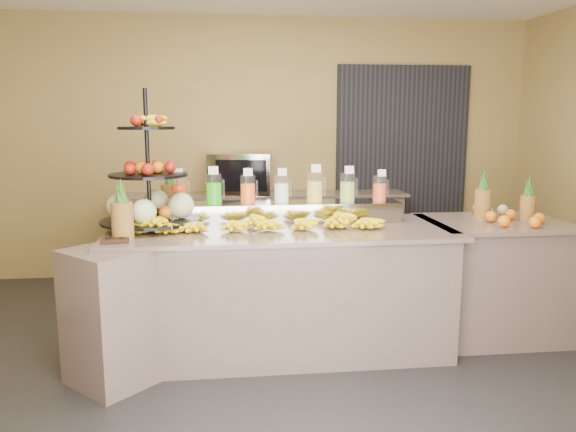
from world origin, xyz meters
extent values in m
plane|color=black|center=(0.00, 0.00, 0.00)|extent=(6.00, 6.00, 0.00)
cube|color=olive|center=(0.00, 2.51, 1.40)|extent=(6.00, 0.02, 2.80)
cube|color=black|center=(1.60, 2.46, 1.20)|extent=(1.50, 0.06, 2.20)
cube|color=gray|center=(0.00, 0.30, 0.45)|extent=(2.40, 0.90, 0.90)
cube|color=gray|center=(0.00, 0.30, 0.92)|extent=(2.50, 1.00, 0.03)
cube|color=gray|center=(-1.15, -0.10, 0.45)|extent=(0.71, 0.71, 0.90)
cube|color=gray|center=(1.70, 0.40, 0.45)|extent=(1.00, 0.80, 0.90)
cube|color=gray|center=(1.70, 0.40, 0.92)|extent=(1.08, 0.88, 0.03)
cube|color=gray|center=(0.00, 2.25, 0.45)|extent=(3.00, 0.50, 0.90)
cube|color=gray|center=(0.00, 2.25, 0.92)|extent=(3.10, 0.55, 0.03)
cube|color=gray|center=(0.03, 0.58, 1.01)|extent=(1.85, 0.30, 0.15)
cylinder|color=silver|center=(-0.75, 0.58, 1.19)|extent=(0.12, 0.12, 0.22)
cylinder|color=red|center=(-0.75, 0.58, 1.15)|extent=(0.11, 0.11, 0.15)
cylinder|color=gray|center=(-0.76, 0.59, 1.24)|extent=(0.01, 0.01, 0.26)
cube|color=white|center=(-0.75, 0.53, 1.33)|extent=(0.07, 0.02, 0.06)
cylinder|color=silver|center=(-0.49, 0.58, 1.19)|extent=(0.12, 0.12, 0.23)
cylinder|color=#1EB303|center=(-0.49, 0.58, 1.16)|extent=(0.12, 0.12, 0.16)
cylinder|color=gray|center=(-0.50, 0.59, 1.25)|extent=(0.01, 0.01, 0.27)
cube|color=white|center=(-0.49, 0.52, 1.34)|extent=(0.07, 0.02, 0.06)
cylinder|color=silver|center=(-0.23, 0.58, 1.19)|extent=(0.12, 0.12, 0.21)
cylinder|color=#FF540A|center=(-0.23, 0.58, 1.15)|extent=(0.11, 0.11, 0.15)
cylinder|color=gray|center=(-0.24, 0.59, 1.24)|extent=(0.01, 0.01, 0.25)
cube|color=white|center=(-0.23, 0.53, 1.32)|extent=(0.07, 0.02, 0.06)
cylinder|color=silver|center=(0.03, 0.58, 1.19)|extent=(0.12, 0.12, 0.21)
cylinder|color=white|center=(0.03, 0.58, 1.15)|extent=(0.11, 0.11, 0.15)
cylinder|color=gray|center=(0.02, 0.59, 1.24)|extent=(0.01, 0.01, 0.25)
cube|color=white|center=(0.03, 0.53, 1.32)|extent=(0.07, 0.02, 0.06)
cylinder|color=silver|center=(0.29, 0.58, 1.20)|extent=(0.13, 0.13, 0.23)
cylinder|color=gold|center=(0.29, 0.58, 1.16)|extent=(0.12, 0.12, 0.16)
cylinder|color=gray|center=(0.28, 0.59, 1.25)|extent=(0.01, 0.01, 0.28)
cube|color=white|center=(0.29, 0.52, 1.35)|extent=(0.07, 0.02, 0.06)
cylinder|color=silver|center=(0.55, 0.58, 1.19)|extent=(0.12, 0.12, 0.22)
cylinder|color=#8EB938|center=(0.55, 0.58, 1.16)|extent=(0.11, 0.11, 0.15)
cylinder|color=gray|center=(0.54, 0.59, 1.24)|extent=(0.01, 0.01, 0.26)
cube|color=white|center=(0.55, 0.52, 1.33)|extent=(0.07, 0.02, 0.06)
cylinder|color=silver|center=(0.81, 0.58, 1.18)|extent=(0.11, 0.11, 0.20)
cylinder|color=#DE4319|center=(0.81, 0.58, 1.15)|extent=(0.10, 0.10, 0.13)
cylinder|color=gray|center=(0.80, 0.59, 1.22)|extent=(0.01, 0.01, 0.23)
cube|color=white|center=(0.81, 0.53, 1.30)|extent=(0.06, 0.02, 0.05)
ellipsoid|color=yellow|center=(-1.05, 0.28, 0.98)|extent=(0.23, 0.17, 0.09)
ellipsoid|color=yellow|center=(-0.82, 0.28, 0.98)|extent=(0.23, 0.17, 0.09)
ellipsoid|color=yellow|center=(-0.58, 0.28, 0.98)|extent=(0.23, 0.17, 0.09)
ellipsoid|color=yellow|center=(-0.35, 0.28, 0.98)|extent=(0.23, 0.17, 0.09)
ellipsoid|color=yellow|center=(-0.11, 0.28, 0.98)|extent=(0.23, 0.17, 0.09)
ellipsoid|color=yellow|center=(0.13, 0.28, 0.98)|extent=(0.23, 0.17, 0.09)
ellipsoid|color=yellow|center=(0.36, 0.28, 0.98)|extent=(0.23, 0.17, 0.09)
ellipsoid|color=yellow|center=(0.60, 0.28, 0.98)|extent=(0.23, 0.17, 0.09)
ellipsoid|color=yellow|center=(-0.89, 0.28, 1.04)|extent=(0.19, 0.15, 0.08)
ellipsoid|color=yellow|center=(-0.23, 0.28, 1.04)|extent=(0.19, 0.15, 0.08)
ellipsoid|color=yellow|center=(0.43, 0.28, 1.04)|extent=(0.19, 0.15, 0.08)
cylinder|color=black|center=(-0.95, 0.42, 1.43)|extent=(0.03, 0.03, 1.01)
cylinder|color=black|center=(-0.95, 0.42, 0.99)|extent=(0.81, 0.81, 0.02)
cylinder|color=black|center=(-0.95, 0.42, 1.32)|extent=(0.63, 0.63, 0.02)
cylinder|color=black|center=(-0.95, 0.42, 1.66)|extent=(0.45, 0.45, 0.02)
sphere|color=#BEC285|center=(-0.73, 0.42, 1.09)|extent=(0.19, 0.19, 0.19)
sphere|color=maroon|center=(-0.80, 0.42, 1.38)|extent=(0.09, 0.09, 0.09)
sphere|color=orange|center=(-1.06, 0.42, 1.05)|extent=(0.10, 0.10, 0.10)
cube|color=black|center=(-1.12, -0.03, 0.94)|extent=(0.18, 0.15, 0.03)
cylinder|color=brown|center=(-1.09, 0.06, 1.05)|extent=(0.15, 0.15, 0.25)
cone|color=#214E1A|center=(-1.09, 0.06, 1.26)|extent=(0.07, 0.07, 0.16)
cylinder|color=brown|center=(-0.83, 0.80, 1.07)|extent=(0.15, 0.15, 0.28)
cone|color=#214E1A|center=(-0.83, 0.80, 1.29)|extent=(0.07, 0.07, 0.16)
cylinder|color=brown|center=(1.64, 0.50, 1.05)|extent=(0.13, 0.13, 0.24)
cylinder|color=brown|center=(1.96, 0.40, 1.03)|extent=(0.12, 0.12, 0.20)
ellipsoid|color=orange|center=(1.79, 0.26, 0.97)|extent=(0.35, 0.24, 0.09)
cube|color=gray|center=(-0.23, 2.25, 1.15)|extent=(0.70, 0.54, 0.43)
camera|label=1|loc=(-0.42, -3.70, 1.73)|focal=35.00mm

